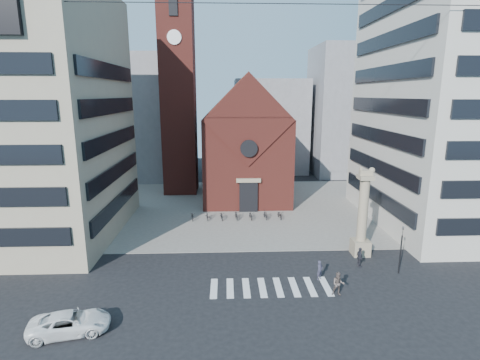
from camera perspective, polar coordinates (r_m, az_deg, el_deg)
The scene contains 23 objects.
ground at distance 34.08m, azimuth 3.08°, elevation -13.59°, with size 120.00×120.00×0.00m, color black.
piazza at distance 51.72m, azimuth 1.15°, elevation -4.13°, with size 46.00×30.00×0.05m, color gray.
zebra_crossing at distance 31.49m, azimuth 4.64°, elevation -15.98°, with size 10.20×3.20×0.01m, color white, non-canonical shape.
church at distance 55.94m, azimuth 0.82°, elevation 5.52°, with size 12.00×16.65×18.00m.
campanile at distance 58.77m, azimuth -9.37°, elevation 13.29°, with size 5.50×5.50×31.20m.
building_left at distance 45.55m, azimuth -30.10°, elevation 8.45°, with size 18.00×20.00×26.00m, color gray.
building_right at distance 50.22m, azimuth 30.99°, elevation 12.05°, with size 18.00×22.00×32.00m, color #B4B0A3.
bg_block_left at distance 72.50m, azimuth -16.04°, elevation 9.12°, with size 16.00×14.00×22.00m, color gray.
bg_block_mid at distance 76.14m, azimuth 4.57°, elevation 8.22°, with size 14.00×12.00×18.00m, color gray.
bg_block_right at distance 76.61m, azimuth 17.04°, elevation 9.99°, with size 16.00×14.00×24.00m, color gray.
lion_column at distance 37.67m, azimuth 18.14°, elevation -5.91°, with size 1.63×1.60×8.68m.
traffic_light at distance 35.40m, azimuth 23.31°, elevation -9.59°, with size 0.13×0.16×4.30m.
white_car at distance 28.27m, azimuth -24.49°, elevation -19.22°, with size 2.33×5.04×1.40m, color white.
pedestrian_0 at distance 32.90m, azimuth 12.05°, elevation -13.28°, with size 0.61×0.40×1.67m, color #313043.
pedestrian_1 at distance 30.83m, azimuth 14.75°, elevation -15.06°, with size 0.93×0.73×1.91m, color #5A4C48.
pedestrian_2 at distance 35.93m, azimuth 17.78°, elevation -11.15°, with size 1.08×0.45×1.84m, color #25252C.
scooter_0 at distance 46.76m, azimuth -7.25°, elevation -5.45°, with size 0.65×1.86×0.98m, color black.
scooter_1 at distance 46.62m, azimuth -5.03°, elevation -5.38°, with size 0.51×1.80×1.08m, color black.
scooter_2 at distance 46.58m, azimuth -2.80°, elevation -5.43°, with size 0.65×1.86×0.98m, color black.
scooter_3 at distance 46.58m, azimuth -0.56°, elevation -5.35°, with size 0.51×1.80×1.08m, color black.
scooter_4 at distance 46.68m, azimuth 1.66°, elevation -5.38°, with size 0.65×1.86×0.98m, color black.
scooter_5 at distance 46.82m, azimuth 3.88°, elevation -5.28°, with size 0.51×1.80×1.08m, color black.
scooter_6 at distance 47.06m, azimuth 6.08°, elevation -5.30°, with size 0.65×1.86×0.98m, color black.
Camera 1 is at (-2.98, -30.35, 15.21)m, focal length 28.00 mm.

